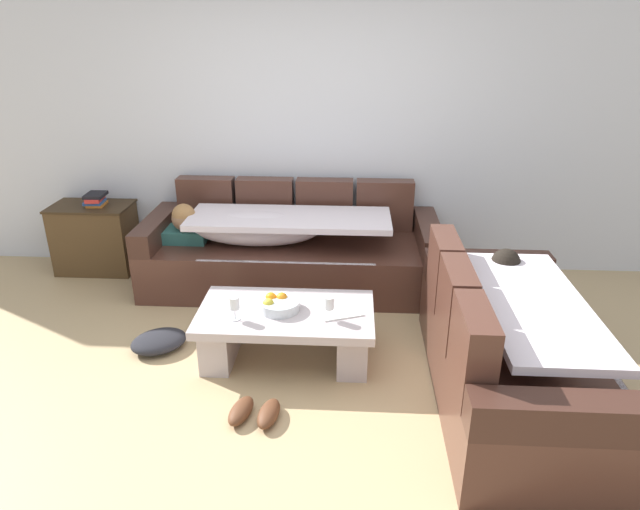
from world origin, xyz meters
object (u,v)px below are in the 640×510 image
object	(u,v)px
book_stack_on_cabinet	(95,199)
fruit_bowl	(278,304)
open_magazine	(340,311)
side_cabinet	(96,238)
wine_glass_near_right	(329,304)
pair_of_shoes	(255,412)
wine_glass_near_left	(234,304)
crumpled_garment	(159,341)
coffee_table	(286,328)
couch_near_window	(510,349)
couch_along_wall	(286,251)

from	to	relation	value
book_stack_on_cabinet	fruit_bowl	bearing A→B (deg)	-37.04
open_magazine	side_cabinet	size ratio (longest dim) A/B	0.39
wine_glass_near_right	pair_of_shoes	xyz separation A→B (m)	(-0.42, -0.56, -0.45)
wine_glass_near_right	wine_glass_near_left	bearing A→B (deg)	-176.48
open_magazine	crumpled_garment	size ratio (longest dim) A/B	0.70
fruit_bowl	wine_glass_near_left	xyz separation A→B (m)	(-0.27, -0.16, 0.08)
fruit_bowl	coffee_table	bearing A→B (deg)	-10.91
book_stack_on_cabinet	pair_of_shoes	distance (m)	2.81
pair_of_shoes	couch_near_window	bearing A→B (deg)	12.18
book_stack_on_cabinet	wine_glass_near_left	bearing A→B (deg)	-44.46
couch_near_window	wine_glass_near_left	world-z (taller)	couch_near_window
wine_glass_near_right	book_stack_on_cabinet	world-z (taller)	book_stack_on_cabinet
side_cabinet	couch_near_window	bearing A→B (deg)	-27.12
wine_glass_near_right	book_stack_on_cabinet	bearing A→B (deg)	145.49
crumpled_garment	pair_of_shoes	bearing A→B (deg)	-41.39
wine_glass_near_left	book_stack_on_cabinet	distance (m)	2.22
fruit_bowl	pair_of_shoes	world-z (taller)	fruit_bowl
coffee_table	wine_glass_near_right	xyz separation A→B (m)	(0.30, -0.11, 0.26)
coffee_table	crumpled_garment	bearing A→B (deg)	176.27
side_cabinet	wine_glass_near_right	bearing A→B (deg)	-33.84
side_cabinet	crumpled_garment	bearing A→B (deg)	-52.85
wine_glass_near_left	open_magazine	xyz separation A→B (m)	(0.69, 0.15, -0.11)
couch_along_wall	crumpled_garment	distance (m)	1.41
coffee_table	crumpled_garment	xyz separation A→B (m)	(-0.94, 0.06, -0.18)
wine_glass_near_left	side_cabinet	distance (m)	2.27
fruit_bowl	wine_glass_near_left	size ratio (longest dim) A/B	1.69
wine_glass_near_right	crumpled_garment	size ratio (longest dim) A/B	0.42
open_magazine	pair_of_shoes	xyz separation A→B (m)	(-0.49, -0.66, -0.34)
couch_along_wall	crumpled_garment	size ratio (longest dim) A/B	6.36
couch_near_window	open_magazine	size ratio (longest dim) A/B	6.77
coffee_table	crumpled_garment	size ratio (longest dim) A/B	3.00
couch_along_wall	side_cabinet	distance (m)	1.84
couch_along_wall	couch_near_window	size ratio (longest dim) A/B	1.34
couch_along_wall	book_stack_on_cabinet	distance (m)	1.82
couch_along_wall	coffee_table	size ratio (longest dim) A/B	2.12
wine_glass_near_left	crumpled_garment	size ratio (longest dim) A/B	0.42
wine_glass_near_left	pair_of_shoes	bearing A→B (deg)	-68.66
fruit_bowl	book_stack_on_cabinet	size ratio (longest dim) A/B	1.21
couch_near_window	coffee_table	distance (m)	1.47
coffee_table	side_cabinet	xyz separation A→B (m)	(-1.96, 1.41, 0.08)
side_cabinet	pair_of_shoes	world-z (taller)	side_cabinet
wine_glass_near_left	book_stack_on_cabinet	size ratio (longest dim) A/B	0.72
coffee_table	book_stack_on_cabinet	bearing A→B (deg)	143.53
wine_glass_near_left	pair_of_shoes	xyz separation A→B (m)	(0.20, -0.52, -0.45)
couch_along_wall	fruit_bowl	world-z (taller)	couch_along_wall
pair_of_shoes	crumpled_garment	distance (m)	1.10
couch_near_window	wine_glass_near_right	bearing A→B (deg)	78.91
wine_glass_near_left	pair_of_shoes	world-z (taller)	wine_glass_near_left
couch_near_window	couch_along_wall	bearing A→B (deg)	45.97
pair_of_shoes	side_cabinet	bearing A→B (deg)	131.66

